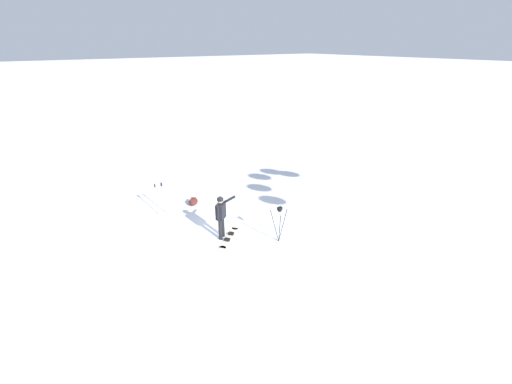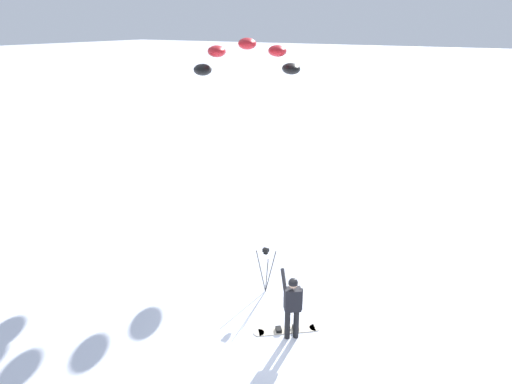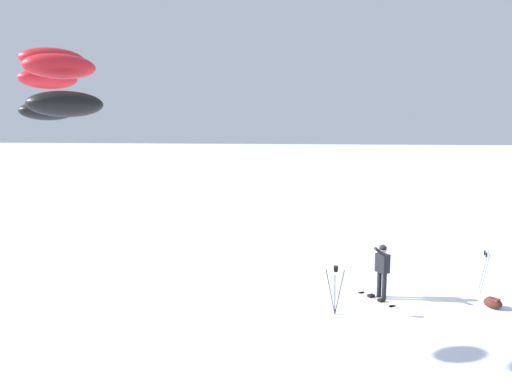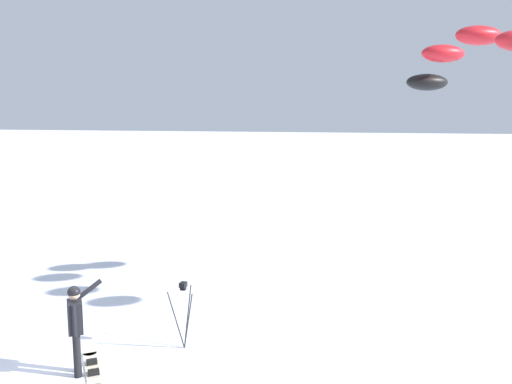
% 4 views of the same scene
% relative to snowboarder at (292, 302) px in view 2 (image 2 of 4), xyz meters
% --- Properties ---
extents(ground_plane, '(300.00, 300.00, 0.00)m').
position_rel_snowboarder_xyz_m(ground_plane, '(-0.22, 0.24, -1.04)').
color(ground_plane, white).
extents(snowboarder, '(0.55, 0.73, 1.72)m').
position_rel_snowboarder_xyz_m(snowboarder, '(0.00, 0.00, 0.00)').
color(snowboarder, black).
rests_on(snowboarder, ground_plane).
extents(snowboard, '(1.19, 1.42, 0.10)m').
position_rel_snowboarder_xyz_m(snowboard, '(0.17, 0.20, -1.01)').
color(snowboard, beige).
rests_on(snowboard, ground_plane).
extents(traction_kite, '(3.54, 4.11, 1.40)m').
position_rel_snowboarder_xyz_m(traction_kite, '(7.17, 5.67, 5.07)').
color(traction_kite, black).
extents(camera_tripod, '(0.55, 0.57, 1.41)m').
position_rel_snowboarder_xyz_m(camera_tripod, '(1.44, 1.55, -0.03)').
color(camera_tripod, '#262628').
rests_on(camera_tripod, ground_plane).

